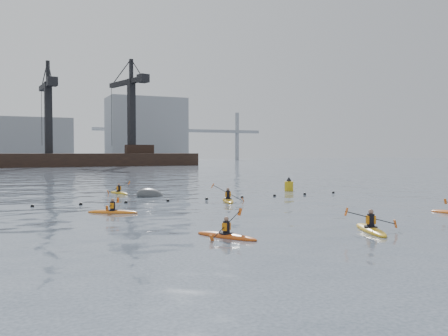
{
  "coord_description": "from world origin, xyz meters",
  "views": [
    {
      "loc": [
        -9.57,
        -10.09,
        3.57
      ],
      "look_at": [
        -0.28,
        9.96,
        2.8
      ],
      "focal_mm": 38.0,
      "sensor_mm": 36.0,
      "label": 1
    }
  ],
  "objects_px": {
    "nav_buoy": "(289,186)",
    "kayaker_1": "(371,229)",
    "kayaker_0": "(226,235)",
    "mooring_buoy": "(150,196)",
    "kayaker_5": "(119,192)",
    "kayaker_3": "(228,200)",
    "kayaker_2": "(113,211)"
  },
  "relations": [
    {
      "from": "kayaker_3",
      "to": "kayaker_5",
      "type": "distance_m",
      "value": 11.26
    },
    {
      "from": "kayaker_3",
      "to": "kayaker_5",
      "type": "height_order",
      "value": "kayaker_3"
    },
    {
      "from": "kayaker_2",
      "to": "mooring_buoy",
      "type": "relative_size",
      "value": 1.17
    },
    {
      "from": "mooring_buoy",
      "to": "kayaker_2",
      "type": "bearing_deg",
      "value": -118.18
    },
    {
      "from": "nav_buoy",
      "to": "kayaker_1",
      "type": "bearing_deg",
      "value": -113.21
    },
    {
      "from": "kayaker_0",
      "to": "mooring_buoy",
      "type": "distance_m",
      "value": 19.03
    },
    {
      "from": "kayaker_2",
      "to": "kayaker_5",
      "type": "distance_m",
      "value": 13.04
    },
    {
      "from": "kayaker_1",
      "to": "mooring_buoy",
      "type": "bearing_deg",
      "value": 124.98
    },
    {
      "from": "kayaker_1",
      "to": "kayaker_5",
      "type": "xyz_separation_m",
      "value": [
        -6.08,
        23.86,
        -0.01
      ]
    },
    {
      "from": "kayaker_0",
      "to": "nav_buoy",
      "type": "distance_m",
      "value": 24.36
    },
    {
      "from": "mooring_buoy",
      "to": "kayaker_1",
      "type": "bearing_deg",
      "value": -77.87
    },
    {
      "from": "kayaker_0",
      "to": "kayaker_2",
      "type": "xyz_separation_m",
      "value": [
        -2.68,
        9.85,
        -0.0
      ]
    },
    {
      "from": "nav_buoy",
      "to": "mooring_buoy",
      "type": "bearing_deg",
      "value": -179.61
    },
    {
      "from": "kayaker_0",
      "to": "kayaker_3",
      "type": "relative_size",
      "value": 0.85
    },
    {
      "from": "kayaker_1",
      "to": "kayaker_3",
      "type": "distance_m",
      "value": 14.15
    },
    {
      "from": "kayaker_5",
      "to": "nav_buoy",
      "type": "height_order",
      "value": "nav_buoy"
    },
    {
      "from": "mooring_buoy",
      "to": "nav_buoy",
      "type": "distance_m",
      "value": 13.08
    },
    {
      "from": "kayaker_5",
      "to": "mooring_buoy",
      "type": "distance_m",
      "value": 4.0
    },
    {
      "from": "kayaker_3",
      "to": "mooring_buoy",
      "type": "bearing_deg",
      "value": 142.19
    },
    {
      "from": "kayaker_0",
      "to": "mooring_buoy",
      "type": "relative_size",
      "value": 1.21
    },
    {
      "from": "kayaker_3",
      "to": "kayaker_1",
      "type": "bearing_deg",
      "value": -69.24
    },
    {
      "from": "nav_buoy",
      "to": "kayaker_2",
      "type": "bearing_deg",
      "value": -152.97
    },
    {
      "from": "kayaker_1",
      "to": "kayaker_2",
      "type": "xyz_separation_m",
      "value": [
        -9.2,
        11.19,
        -0.02
      ]
    },
    {
      "from": "mooring_buoy",
      "to": "kayaker_5",
      "type": "bearing_deg",
      "value": 115.59
    },
    {
      "from": "kayaker_2",
      "to": "kayaker_5",
      "type": "relative_size",
      "value": 0.93
    },
    {
      "from": "kayaker_0",
      "to": "mooring_buoy",
      "type": "height_order",
      "value": "kayaker_0"
    },
    {
      "from": "mooring_buoy",
      "to": "nav_buoy",
      "type": "bearing_deg",
      "value": 0.39
    },
    {
      "from": "kayaker_3",
      "to": "kayaker_5",
      "type": "relative_size",
      "value": 1.13
    },
    {
      "from": "kayaker_3",
      "to": "nav_buoy",
      "type": "relative_size",
      "value": 2.44
    },
    {
      "from": "kayaker_3",
      "to": "mooring_buoy",
      "type": "relative_size",
      "value": 1.42
    },
    {
      "from": "kayaker_3",
      "to": "nav_buoy",
      "type": "bearing_deg",
      "value": 53.43
    },
    {
      "from": "kayaker_2",
      "to": "kayaker_3",
      "type": "bearing_deg",
      "value": -40.96
    }
  ]
}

